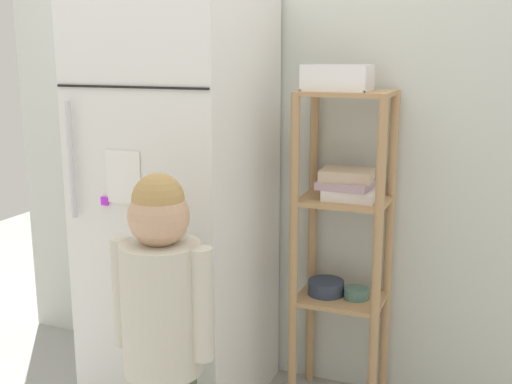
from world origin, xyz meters
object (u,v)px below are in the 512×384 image
(refrigerator, at_px, (181,205))
(child_standing, at_px, (162,307))
(pantry_shelf_unit, at_px, (343,227))
(fruit_bin, at_px, (338,80))

(refrigerator, height_order, child_standing, refrigerator)
(child_standing, xyz_separation_m, pantry_shelf_unit, (0.40, 0.75, 0.10))
(pantry_shelf_unit, bearing_deg, child_standing, -117.79)
(fruit_bin, bearing_deg, child_standing, -116.27)
(pantry_shelf_unit, bearing_deg, refrigerator, -162.87)
(refrigerator, xyz_separation_m, fruit_bin, (0.59, 0.18, 0.50))
(refrigerator, distance_m, fruit_bin, 0.79)
(child_standing, bearing_deg, pantry_shelf_unit, 62.21)
(refrigerator, height_order, fruit_bin, refrigerator)
(refrigerator, relative_size, pantry_shelf_unit, 1.29)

